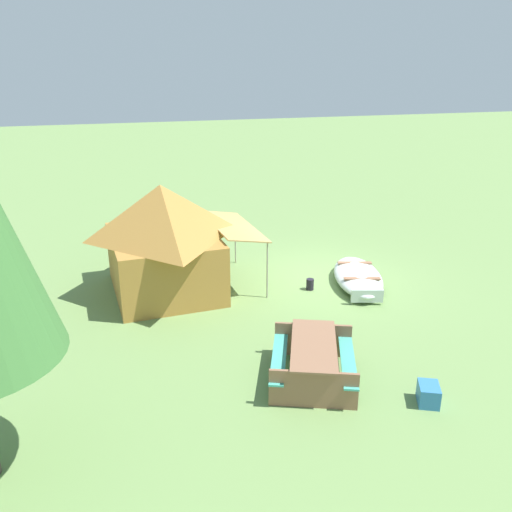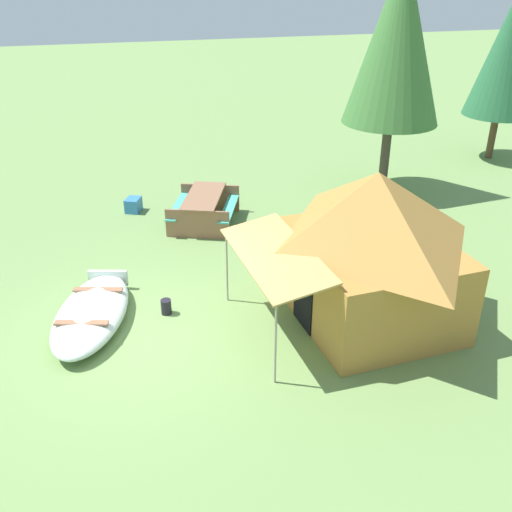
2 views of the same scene
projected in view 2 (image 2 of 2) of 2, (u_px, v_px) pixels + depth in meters
ground_plane at (148, 338)px, 10.20m from camera, size 80.00×80.00×0.00m
beached_rowboat at (91, 313)px, 10.50m from camera, size 3.01×1.94×0.43m
canvas_cabin_tent at (371, 245)px, 10.23m from camera, size 3.51×3.94×2.77m
picnic_table at (204, 205)px, 14.35m from camera, size 2.35×2.12×0.74m
cooler_box at (133, 205)px, 15.17m from camera, size 0.56×0.50×0.36m
fuel_can at (166, 307)px, 10.83m from camera, size 0.27×0.27×0.29m
pine_tree_back_left at (508, 54)px, 17.79m from camera, size 2.19×2.19×5.18m
pine_tree_back_right at (397, 38)px, 14.80m from camera, size 2.58×2.58×6.27m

